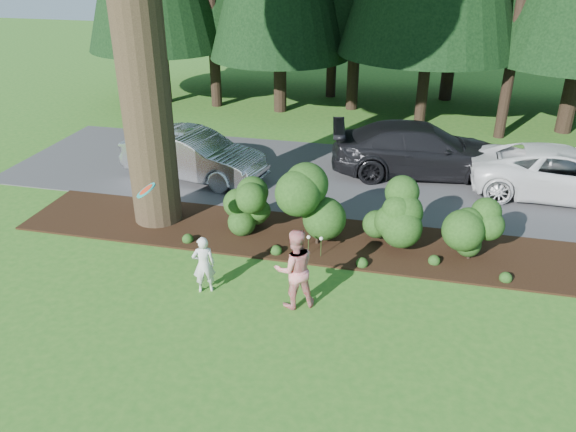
# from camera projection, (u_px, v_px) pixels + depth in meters

# --- Properties ---
(ground) EXTENTS (80.00, 80.00, 0.00)m
(ground) POSITION_uv_depth(u_px,v_px,m) (299.00, 317.00, 11.21)
(ground) COLOR #2A651C
(ground) RESTS_ON ground
(mulch_bed) EXTENTS (16.00, 2.50, 0.05)m
(mulch_bed) POSITION_uv_depth(u_px,v_px,m) (327.00, 240.00, 14.04)
(mulch_bed) COLOR black
(mulch_bed) RESTS_ON ground
(driveway) EXTENTS (22.00, 6.00, 0.03)m
(driveway) POSITION_uv_depth(u_px,v_px,m) (349.00, 177.00, 17.75)
(driveway) COLOR #38383A
(driveway) RESTS_ON ground
(shrub_row) EXTENTS (6.53, 1.60, 1.61)m
(shrub_row) POSITION_uv_depth(u_px,v_px,m) (359.00, 217.00, 13.43)
(shrub_row) COLOR #1B3B12
(shrub_row) RESTS_ON ground
(lily_cluster) EXTENTS (0.69, 0.09, 0.57)m
(lily_cluster) POSITION_uv_depth(u_px,v_px,m) (309.00, 238.00, 13.15)
(lily_cluster) COLOR #1B3B12
(lily_cluster) RESTS_ON ground
(car_silver_wagon) EXTENTS (4.77, 2.41, 1.50)m
(car_silver_wagon) POSITION_uv_depth(u_px,v_px,m) (193.00, 155.00, 17.37)
(car_silver_wagon) COLOR #ACACB1
(car_silver_wagon) RESTS_ON driveway
(car_white_suv) EXTENTS (5.27, 2.60, 1.44)m
(car_white_suv) POSITION_uv_depth(u_px,v_px,m) (564.00, 173.00, 16.10)
(car_white_suv) COLOR white
(car_white_suv) RESTS_ON driveway
(car_dark_suv) EXTENTS (5.88, 3.14, 1.62)m
(car_dark_suv) POSITION_uv_depth(u_px,v_px,m) (421.00, 150.00, 17.65)
(car_dark_suv) COLOR black
(car_dark_suv) RESTS_ON driveway
(child) EXTENTS (0.56, 0.47, 1.30)m
(child) POSITION_uv_depth(u_px,v_px,m) (204.00, 264.00, 11.78)
(child) COLOR silver
(child) RESTS_ON ground
(adult) EXTENTS (1.04, 0.96, 1.73)m
(adult) POSITION_uv_depth(u_px,v_px,m) (295.00, 269.00, 11.22)
(adult) COLOR red
(adult) RESTS_ON ground
(frisbee) EXTENTS (0.45, 0.46, 0.33)m
(frisbee) POSITION_uv_depth(u_px,v_px,m) (146.00, 190.00, 11.47)
(frisbee) COLOR teal
(frisbee) RESTS_ON ground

